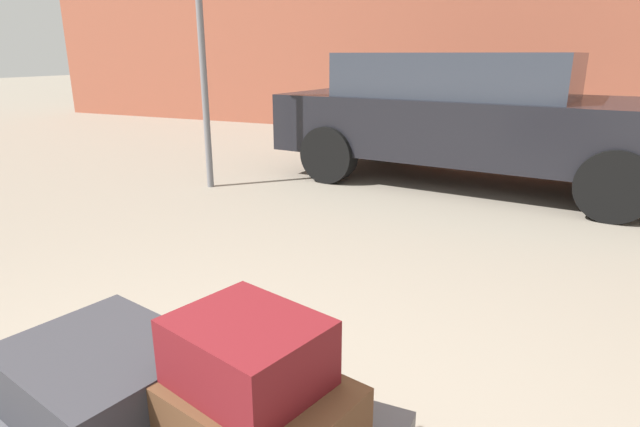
{
  "coord_description": "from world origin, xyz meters",
  "views": [
    {
      "loc": [
        0.93,
        -0.92,
        1.41
      ],
      "look_at": [
        0.0,
        1.2,
        0.69
      ],
      "focal_mm": 28.97,
      "sensor_mm": 36.0,
      "label": 1
    }
  ],
  "objects_px": {
    "suitcase_charcoal_front_right": "(103,376)",
    "no_parking_sign": "(201,36)",
    "duffel_bag_maroon_topmost_pile": "(248,352)",
    "parked_car": "(473,115)",
    "suitcase_brown_rear_left": "(251,413)"
  },
  "relations": [
    {
      "from": "suitcase_charcoal_front_right",
      "to": "no_parking_sign",
      "type": "relative_size",
      "value": 0.22
    },
    {
      "from": "duffel_bag_maroon_topmost_pile",
      "to": "parked_car",
      "type": "bearing_deg",
      "value": 107.72
    },
    {
      "from": "suitcase_brown_rear_left",
      "to": "parked_car",
      "type": "height_order",
      "value": "parked_car"
    },
    {
      "from": "suitcase_brown_rear_left",
      "to": "no_parking_sign",
      "type": "distance_m",
      "value": 4.6
    },
    {
      "from": "suitcase_brown_rear_left",
      "to": "no_parking_sign",
      "type": "bearing_deg",
      "value": 141.07
    },
    {
      "from": "parked_car",
      "to": "duffel_bag_maroon_topmost_pile",
      "type": "bearing_deg",
      "value": -88.75
    },
    {
      "from": "suitcase_brown_rear_left",
      "to": "duffel_bag_maroon_topmost_pile",
      "type": "relative_size",
      "value": 1.46
    },
    {
      "from": "duffel_bag_maroon_topmost_pile",
      "to": "no_parking_sign",
      "type": "distance_m",
      "value": 4.56
    },
    {
      "from": "suitcase_brown_rear_left",
      "to": "suitcase_charcoal_front_right",
      "type": "height_order",
      "value": "suitcase_charcoal_front_right"
    },
    {
      "from": "parked_car",
      "to": "no_parking_sign",
      "type": "xyz_separation_m",
      "value": [
        -2.57,
        -1.4,
        0.82
      ]
    },
    {
      "from": "parked_car",
      "to": "no_parking_sign",
      "type": "height_order",
      "value": "no_parking_sign"
    },
    {
      "from": "suitcase_brown_rear_left",
      "to": "suitcase_charcoal_front_right",
      "type": "bearing_deg",
      "value": -161.78
    },
    {
      "from": "suitcase_charcoal_front_right",
      "to": "no_parking_sign",
      "type": "distance_m",
      "value": 4.35
    },
    {
      "from": "suitcase_charcoal_front_right",
      "to": "suitcase_brown_rear_left",
      "type": "bearing_deg",
      "value": 17.52
    },
    {
      "from": "suitcase_charcoal_front_right",
      "to": "parked_car",
      "type": "bearing_deg",
      "value": 98.84
    }
  ]
}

